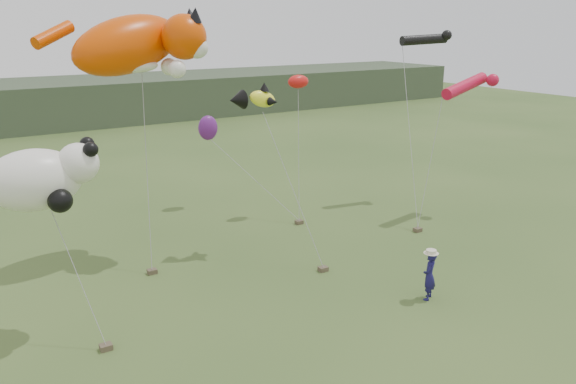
{
  "coord_description": "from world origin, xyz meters",
  "views": [
    {
      "loc": [
        -11.41,
        -12.95,
        9.3
      ],
      "look_at": [
        -1.42,
        3.0,
        3.63
      ],
      "focal_mm": 35.0,
      "sensor_mm": 36.0,
      "label": 1
    }
  ],
  "objects": [
    {
      "name": "misc_kites",
      "position": [
        1.31,
        12.2,
        4.98
      ],
      "size": [
        4.37,
        4.06,
        3.41
      ],
      "color": "red",
      "rests_on": "ground"
    },
    {
      "name": "festival_attendant",
      "position": [
        2.22,
        -0.46,
        0.88
      ],
      "size": [
        0.77,
        0.7,
        1.77
      ],
      "primitive_type": "imported",
      "rotation": [
        0.0,
        0.0,
        3.71
      ],
      "color": "#18144E",
      "rests_on": "ground"
    },
    {
      "name": "cat_kite",
      "position": [
        -4.46,
        8.75,
        8.54
      ],
      "size": [
        6.17,
        3.55,
        3.01
      ],
      "color": "#D94100",
      "rests_on": "ground"
    },
    {
      "name": "ground",
      "position": [
        0.0,
        0.0,
        0.0
      ],
      "size": [
        120.0,
        120.0,
        0.0
      ],
      "primitive_type": "plane",
      "color": "#385123",
      "rests_on": "ground"
    },
    {
      "name": "panda_kite",
      "position": [
        -9.15,
        4.1,
        5.01
      ],
      "size": [
        3.17,
        2.05,
        1.97
      ],
      "color": "white",
      "rests_on": "ground"
    },
    {
      "name": "sandbag_anchors",
      "position": [
        -0.77,
        5.07,
        0.09
      ],
      "size": [
        15.29,
        6.37,
        0.18
      ],
      "color": "brown",
      "rests_on": "ground"
    },
    {
      "name": "fish_kite",
      "position": [
        -0.69,
        6.79,
        6.42
      ],
      "size": [
        2.05,
        1.34,
        1.11
      ],
      "color": "#FEFE2A",
      "rests_on": "ground"
    },
    {
      "name": "tube_kites",
      "position": [
        10.53,
        6.75,
        7.3
      ],
      "size": [
        3.22,
        4.37,
        3.12
      ],
      "color": "black",
      "rests_on": "ground"
    },
    {
      "name": "headland",
      "position": [
        -3.11,
        44.69,
        1.92
      ],
      "size": [
        90.0,
        13.0,
        4.0
      ],
      "color": "#2D3D28",
      "rests_on": "ground"
    }
  ]
}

